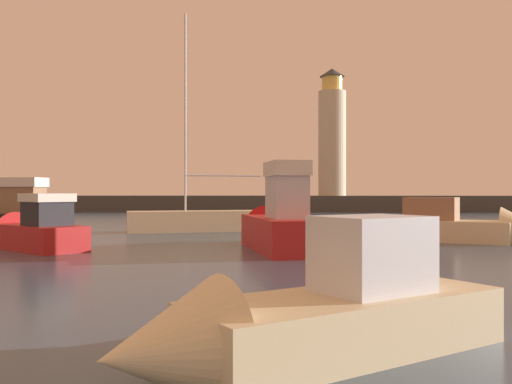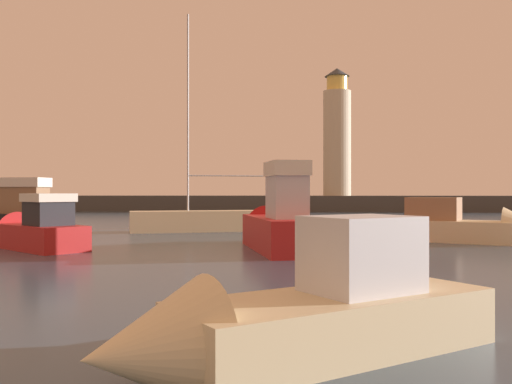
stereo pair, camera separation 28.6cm
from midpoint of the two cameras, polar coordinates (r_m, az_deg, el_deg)
name	(u,v)px [view 2 (the right image)]	position (r m, az deg, el deg)	size (l,w,h in m)	color
ground_plane	(253,230)	(36.36, -0.08, -3.92)	(220.00, 220.00, 0.00)	#384C60
breakwater	(272,203)	(71.26, 1.75, -1.18)	(73.66, 5.95, 2.00)	#423F3D
lighthouse	(337,135)	(71.82, 8.46, 5.80)	(3.53, 3.53, 16.31)	beige
motorboat_0	(288,319)	(8.33, 4.32, -12.93)	(6.38, 5.27, 2.51)	beige
motorboat_2	(0,217)	(35.32, -24.64, -2.38)	(7.44, 2.89, 3.69)	black
motorboat_3	(474,228)	(29.47, 21.83, -3.48)	(8.26, 5.78, 2.83)	beige
motorboat_4	(30,231)	(26.56, -21.95, -3.73)	(6.40, 5.79, 2.82)	#B21E1E
motorboat_6	(277,224)	(24.30, 2.50, -3.33)	(4.11, 8.75, 4.01)	#B21E1E
sailboat_moored	(202,220)	(34.99, -5.35, -2.91)	(9.09, 4.50, 13.62)	beige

